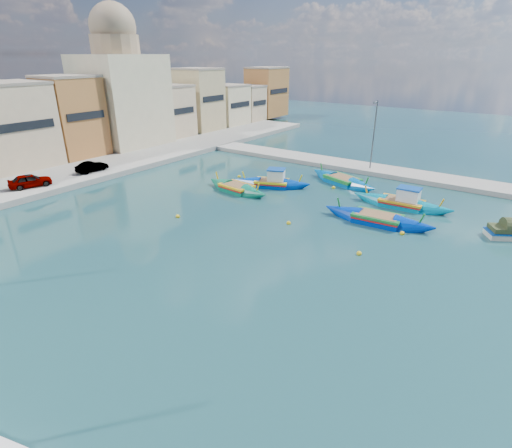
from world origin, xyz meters
TOP-DOWN VIEW (x-y plane):
  - ground at (0.00, 0.00)m, footprint 160.00×160.00m
  - east_quay at (18.00, 0.00)m, footprint 4.00×70.00m
  - north_quay at (0.00, 32.00)m, footprint 80.00×8.00m
  - north_townhouses at (6.68, 39.36)m, footprint 83.20×7.87m
  - church_block at (10.00, 40.00)m, footprint 10.00×10.00m
  - quay_street_lamp at (17.44, 6.00)m, footprint 1.18×0.16m
  - parked_cars at (-10.97, 30.50)m, footprint 18.66×2.70m
  - luzzu_turquoise_cabin at (7.99, -0.51)m, footprint 2.31×9.18m
  - luzzu_blue_cabin at (6.31, 12.23)m, footprint 5.03×8.42m
  - luzzu_cyan_mid at (11.48, 6.74)m, footprint 5.02×9.19m
  - luzzu_green at (2.98, 14.25)m, footprint 3.03×8.22m
  - luzzu_blue_south at (3.17, 0.01)m, footprint 2.62×9.43m
  - tender_near at (6.02, -8.85)m, footprint 2.71×3.16m
  - mooring_buoys at (2.97, 5.84)m, footprint 17.25×19.82m

SIDE VIEW (x-z plane):
  - ground at x=0.00m, z-range 0.00..0.00m
  - mooring_buoys at x=2.97m, z-range -0.10..0.26m
  - east_quay at x=18.00m, z-range 0.00..0.50m
  - luzzu_green at x=2.98m, z-range -0.99..1.54m
  - luzzu_cyan_mid at x=11.48m, z-range -1.05..1.61m
  - luzzu_blue_south at x=3.17m, z-range -1.07..1.63m
  - north_quay at x=0.00m, z-range 0.00..0.60m
  - luzzu_turquoise_cabin at x=7.99m, z-range -1.11..1.82m
  - luzzu_blue_cabin at x=6.31m, z-range -1.11..1.82m
  - tender_near at x=6.02m, z-range -0.26..1.11m
  - parked_cars at x=-10.97m, z-range 0.57..1.88m
  - quay_street_lamp at x=17.44m, z-range 0.34..8.34m
  - north_townhouses at x=6.68m, z-range -0.10..10.09m
  - church_block at x=10.00m, z-range -1.14..17.96m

